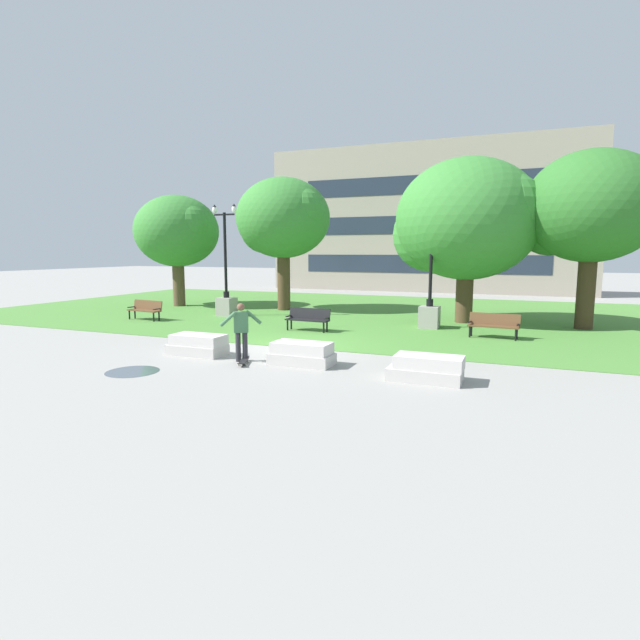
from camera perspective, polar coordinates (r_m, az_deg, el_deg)
ground_plane at (r=16.72m, az=-3.81°, el=-3.15°), size 140.00×140.00×0.00m
grass_lawn at (r=25.97m, az=5.88°, el=0.80°), size 40.00×20.00×0.02m
concrete_block_center at (r=15.92m, az=-13.81°, el=-2.80°), size 1.80×0.90×0.64m
concrete_block_left at (r=14.16m, az=-2.10°, el=-3.89°), size 1.80×0.90×0.64m
concrete_block_right at (r=12.67m, az=12.10°, el=-5.47°), size 1.82×0.90×0.64m
person_skateboarder at (r=14.61m, az=-8.99°, el=-0.97°), size 0.94×0.94×1.71m
skateboard at (r=14.43m, az=-8.72°, el=-4.65°), size 0.57×1.02×0.14m
puddle at (r=14.30m, az=-20.64°, el=-5.53°), size 1.40×1.40×0.01m
park_bench_near_left at (r=19.38m, az=19.25°, el=-0.44°), size 1.84×0.69×0.90m
park_bench_near_right at (r=24.53m, az=-19.31°, el=1.22°), size 1.85×0.75×0.90m
park_bench_far_left at (r=19.98m, az=-1.36°, el=0.24°), size 1.82×0.61×0.90m
lamp_post_left at (r=21.18m, az=12.43°, el=1.85°), size 1.32×0.80×4.99m
lamp_post_center at (r=25.01m, az=-10.66°, el=2.96°), size 1.32×0.80×5.42m
tree_far_left at (r=23.09m, az=28.48°, el=11.13°), size 5.49×5.23×7.16m
tree_near_right at (r=27.16m, az=-4.34°, el=11.37°), size 5.24×4.99×7.04m
tree_far_right at (r=23.18m, az=16.29°, el=10.79°), size 6.53×6.22×7.19m
tree_near_left at (r=30.21m, az=-16.12°, el=9.59°), size 5.01×4.77×6.34m
building_facade_distant at (r=40.02m, az=11.59°, el=11.34°), size 24.97×1.03×11.43m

